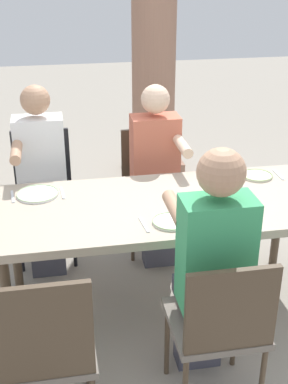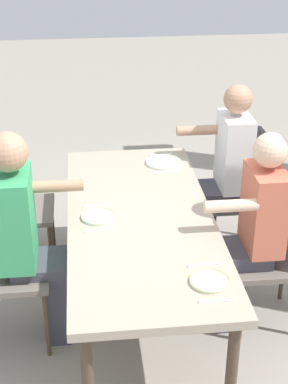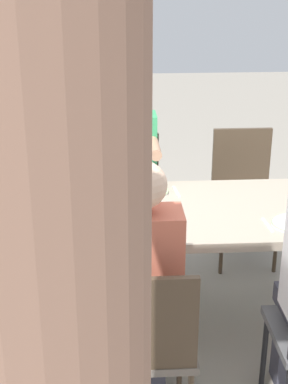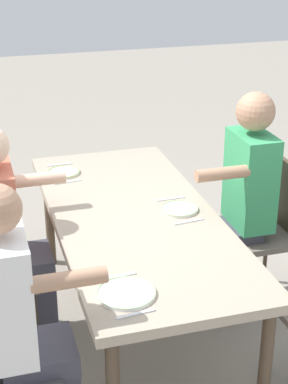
{
  "view_description": "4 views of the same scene",
  "coord_description": "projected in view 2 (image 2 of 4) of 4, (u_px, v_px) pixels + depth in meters",
  "views": [
    {
      "loc": [
        -0.6,
        -2.68,
        2.12
      ],
      "look_at": [
        -0.11,
        0.06,
        0.81
      ],
      "focal_mm": 48.4,
      "sensor_mm": 36.0,
      "label": 1
    },
    {
      "loc": [
        3.04,
        -0.32,
        2.5
      ],
      "look_at": [
        -0.04,
        0.03,
        0.9
      ],
      "focal_mm": 55.49,
      "sensor_mm": 36.0,
      "label": 2
    },
    {
      "loc": [
        0.23,
        2.95,
        2.07
      ],
      "look_at": [
        0.05,
        0.02,
        0.87
      ],
      "focal_mm": 54.65,
      "sensor_mm": 36.0,
      "label": 3
    },
    {
      "loc": [
        -2.93,
        0.8,
        2.25
      ],
      "look_at": [
        0.07,
        -0.07,
        0.85
      ],
      "focal_mm": 58.81,
      "sensor_mm": 36.0,
      "label": 4
    }
  ],
  "objects": [
    {
      "name": "diner_woman_green",
      "position": [
        252.0,
        228.0,
        3.52
      ],
      "size": [
        0.35,
        0.49,
        1.29
      ],
      "color": "#3F3F4C",
      "rests_on": "ground"
    },
    {
      "name": "spoon_2",
      "position": [
        216.0,
        301.0,
        2.8
      ],
      "size": [
        0.02,
        0.17,
        0.01
      ],
      "primitive_type": "cube",
      "rotation": [
        0.0,
        0.0,
        -0.01
      ],
      "color": "silver",
      "rests_on": "dining_table"
    },
    {
      "name": "ground_plane",
      "position": [
        141.0,
        317.0,
        3.86
      ],
      "size": [
        16.0,
        16.0,
        0.0
      ],
      "primitive_type": "plane",
      "color": "gray"
    },
    {
      "name": "fork_0",
      "position": [
        161.0,
        154.0,
        4.32
      ],
      "size": [
        0.03,
        0.17,
        0.01
      ],
      "primitive_type": "cube",
      "rotation": [
        0.0,
        0.0,
        0.1
      ],
      "color": "silver",
      "rests_on": "dining_table"
    },
    {
      "name": "plate_0",
      "position": [
        164.0,
        162.0,
        4.18
      ],
      "size": [
        0.26,
        0.26,
        0.02
      ],
      "color": "white",
      "rests_on": "dining_table"
    },
    {
      "name": "chair_west_north",
      "position": [
        247.0,
        188.0,
        4.33
      ],
      "size": [
        0.44,
        0.44,
        0.94
      ],
      "color": "#4F4F50",
      "rests_on": "ground"
    },
    {
      "name": "chair_west_south",
      "position": [
        9.0,
        201.0,
        4.17
      ],
      "size": [
        0.44,
        0.44,
        0.93
      ],
      "color": "#6A6158",
      "rests_on": "ground"
    },
    {
      "name": "fork_1",
      "position": [
        97.0,
        205.0,
        3.63
      ],
      "size": [
        0.03,
        0.17,
        0.01
      ],
      "primitive_type": "cube",
      "rotation": [
        0.0,
        0.0,
        0.1
      ],
      "color": "silver",
      "rests_on": "dining_table"
    },
    {
      "name": "plate_2",
      "position": [
        210.0,
        281.0,
        2.92
      ],
      "size": [
        0.2,
        0.2,
        0.02
      ],
      "color": "silver",
      "rests_on": "dining_table"
    },
    {
      "name": "spoon_0",
      "position": [
        167.0,
        172.0,
        4.05
      ],
      "size": [
        0.03,
        0.17,
        0.01
      ],
      "primitive_type": "cube",
      "rotation": [
        0.0,
        0.0,
        0.06
      ],
      "color": "silver",
      "rests_on": "dining_table"
    },
    {
      "name": "plate_1",
      "position": [
        98.0,
        216.0,
        3.5
      ],
      "size": [
        0.21,
        0.21,
        0.02
      ],
      "color": "white",
      "rests_on": "dining_table"
    },
    {
      "name": "fork_2",
      "position": [
        204.0,
        265.0,
        3.06
      ],
      "size": [
        0.04,
        0.17,
        0.01
      ],
      "primitive_type": "cube",
      "rotation": [
        0.0,
        0.0,
        0.12
      ],
      "color": "silver",
      "rests_on": "dining_table"
    },
    {
      "name": "chair_mid_north",
      "position": [
        281.0,
        251.0,
        3.63
      ],
      "size": [
        0.44,
        0.44,
        0.9
      ],
      "color": "#6A6158",
      "rests_on": "ground"
    },
    {
      "name": "dining_table",
      "position": [
        141.0,
        226.0,
        3.54
      ],
      "size": [
        2.0,
        0.86,
        0.76
      ],
      "color": "tan",
      "rests_on": "ground"
    },
    {
      "name": "spoon_1",
      "position": [
        100.0,
        230.0,
        3.37
      ],
      "size": [
        0.02,
        0.17,
        0.01
      ],
      "primitive_type": "cube",
      "rotation": [
        0.0,
        0.0,
        0.02
      ],
      "color": "silver",
      "rests_on": "dining_table"
    },
    {
      "name": "diner_man_white",
      "position": [
        28.0,
        234.0,
        3.38
      ],
      "size": [
        0.34,
        0.5,
        1.36
      ],
      "color": "#3F3F4C",
      "rests_on": "ground"
    },
    {
      "name": "diner_guest_third",
      "position": [
        224.0,
        168.0,
        4.24
      ],
      "size": [
        0.35,
        0.49,
        1.32
      ],
      "color": "#3F3F4C",
      "rests_on": "ground"
    }
  ]
}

